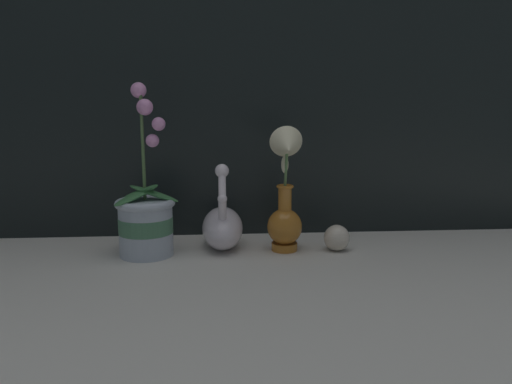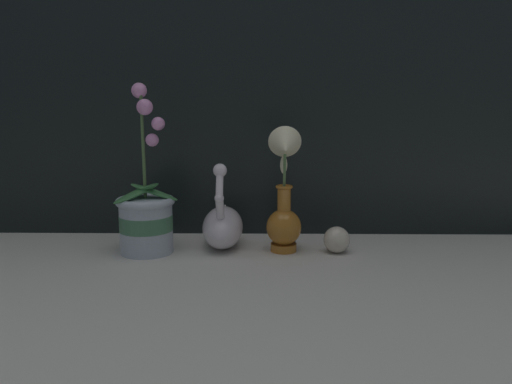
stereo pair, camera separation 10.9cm
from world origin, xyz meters
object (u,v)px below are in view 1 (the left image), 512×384
object	(u,v)px
orchid_potted_plant	(146,217)
glass_sphere	(337,238)
swan_figurine	(222,226)
blue_vase	(285,202)

from	to	relation	value
orchid_potted_plant	glass_sphere	distance (m)	0.48
swan_figurine	blue_vase	world-z (taller)	blue_vase
swan_figurine	blue_vase	size ratio (longest dim) A/B	0.72
swan_figurine	blue_vase	xyz separation A→B (m)	(0.16, -0.05, 0.07)
glass_sphere	orchid_potted_plant	bearing A→B (deg)	-179.52
blue_vase	glass_sphere	xyz separation A→B (m)	(0.13, -0.00, -0.09)
orchid_potted_plant	glass_sphere	world-z (taller)	orchid_potted_plant
orchid_potted_plant	swan_figurine	distance (m)	0.20
swan_figurine	orchid_potted_plant	bearing A→B (deg)	-164.42
orchid_potted_plant	blue_vase	xyz separation A→B (m)	(0.34, 0.00, 0.03)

